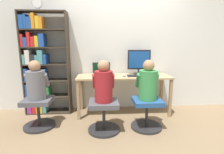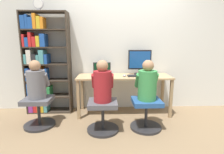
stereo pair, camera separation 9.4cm
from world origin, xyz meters
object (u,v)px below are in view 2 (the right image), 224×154
object	(u,v)px
laptop	(102,72)
desk_clock	(38,4)
office_chair_side	(39,111)
bookshelf	(41,65)
desktop_monitor	(140,62)
person_near_shelf	(36,82)
keyboard	(140,76)
office_chair_left	(146,113)
person_at_monitor	(147,83)
person_at_laptop	(103,83)
office_chair_right	(103,115)

from	to	relation	value
laptop	desk_clock	size ratio (longest dim) A/B	1.68
desk_clock	office_chair_side	size ratio (longest dim) A/B	0.41
bookshelf	desk_clock	distance (m)	1.08
laptop	office_chair_side	size ratio (longest dim) A/B	0.68
desktop_monitor	person_near_shelf	distance (m)	1.89
desktop_monitor	desk_clock	xyz separation A→B (m)	(-1.84, -0.08, 1.04)
bookshelf	keyboard	bearing A→B (deg)	-6.45
office_chair_left	desk_clock	xyz separation A→B (m)	(-1.82, 0.69, 1.76)
laptop	person_near_shelf	bearing A→B (deg)	-150.96
office_chair_left	laptop	bearing A→B (deg)	134.98
keyboard	desk_clock	size ratio (longest dim) A/B	2.23
keyboard	person_near_shelf	world-z (taller)	person_near_shelf
office_chair_left	person_near_shelf	xyz separation A→B (m)	(-1.75, 0.15, 0.48)
laptop	office_chair_side	world-z (taller)	laptop
person_at_monitor	desk_clock	bearing A→B (deg)	159.38
laptop	desktop_monitor	bearing A→B (deg)	4.20
desk_clock	desktop_monitor	bearing A→B (deg)	2.61
office_chair_left	person_at_laptop	xyz separation A→B (m)	(-0.69, -0.05, 0.49)
person_at_laptop	bookshelf	bearing A→B (deg)	145.66
desktop_monitor	office_chair_side	distance (m)	2.01
office_chair_right	bookshelf	size ratio (longest dim) A/B	0.26
bookshelf	person_at_laptop	bearing A→B (deg)	-34.34
keyboard	office_chair_side	bearing A→B (deg)	-166.86
laptop	person_near_shelf	distance (m)	1.18
keyboard	laptop	bearing A→B (deg)	166.35
person_near_shelf	office_chair_side	bearing A→B (deg)	-90.00
keyboard	bookshelf	size ratio (longest dim) A/B	0.24
office_chair_left	office_chair_right	distance (m)	0.69
office_chair_right	person_at_laptop	xyz separation A→B (m)	(0.00, 0.00, 0.49)
person_near_shelf	bookshelf	bearing A→B (deg)	101.34
laptop	office_chair_side	bearing A→B (deg)	-150.77
person_at_monitor	desk_clock	distance (m)	2.32
office_chair_left	desk_clock	bearing A→B (deg)	159.25
office_chair_right	bookshelf	distance (m)	1.59
keyboard	bookshelf	world-z (taller)	bookshelf
bookshelf	desk_clock	bearing A→B (deg)	-51.65
keyboard	office_chair_left	distance (m)	0.74
office_chair_right	person_at_laptop	world-z (taller)	person_at_laptop
person_at_monitor	office_chair_side	distance (m)	1.82
person_near_shelf	laptop	bearing A→B (deg)	29.04
office_chair_left	person_at_laptop	world-z (taller)	person_at_laptop
office_chair_left	office_chair_right	xyz separation A→B (m)	(-0.69, -0.05, 0.00)
bookshelf	office_chair_side	size ratio (longest dim) A/B	3.83
keyboard	person_near_shelf	size ratio (longest dim) A/B	0.74
person_at_monitor	desk_clock	size ratio (longest dim) A/B	3.06
laptop	office_chair_right	xyz separation A→B (m)	(0.03, -0.77, -0.53)
desk_clock	office_chair_left	bearing A→B (deg)	-20.75
desktop_monitor	office_chair_right	distance (m)	1.31
desktop_monitor	office_chair_left	world-z (taller)	desktop_monitor
laptop	office_chair_right	size ratio (longest dim) A/B	0.68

